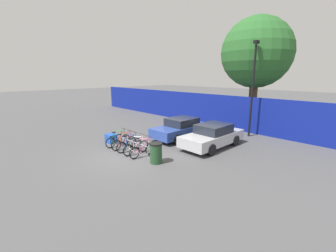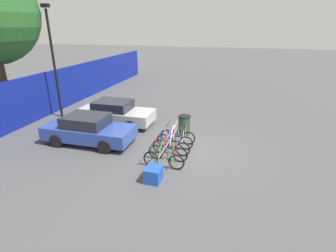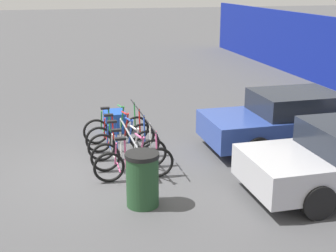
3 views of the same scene
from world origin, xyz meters
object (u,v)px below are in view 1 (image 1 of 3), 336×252
Objects in this scene: cargo_crate at (111,138)px; tree_behind_hoarding at (257,53)px; bicycle_blue at (129,145)px; car_silver at (212,136)px; bicycle_red at (124,143)px; bicycle_white at (136,147)px; car_blue at (181,128)px; bicycle_pink at (143,150)px; lamp_post at (253,85)px; bicycle_green at (118,140)px; bike_rack at (132,143)px; trash_bin at (156,153)px.

cargo_crate is 12.78m from tree_behind_hoarding.
bicycle_blue is 0.39× the size of car_silver.
bicycle_red is 1.22m from bicycle_white.
tree_behind_hoarding reaches higher than bicycle_white.
car_silver is at bearing 60.29° from bicycle_white.
car_silver is at bearing 38.37° from cargo_crate.
cargo_crate is at bearing -120.26° from car_blue.
bicycle_pink is 8.83m from lamp_post.
bicycle_green is 9.68m from lamp_post.
lamp_post is (0.40, 3.89, 2.90)m from car_silver.
bicycle_pink is at bearing -1.59° from cargo_crate.
cargo_crate is at bearing 176.78° from bicycle_green.
bicycle_green is 1.00× the size of bicycle_pink.
bicycle_white is (1.86, 0.00, 0.00)m from bicycle_green.
bicycle_green is 2.44m from bicycle_pink.
bike_rack is at bearing -112.40° from lamp_post.
bicycle_green reaches higher than cargo_crate.
car_silver reaches higher than bike_rack.
bicycle_blue is 9.19m from lamp_post.
cargo_crate is (-0.99, 0.10, -0.10)m from bicycle_green.
trash_bin is (2.24, -4.22, -0.17)m from car_blue.
bicycle_blue is (0.56, 0.00, 0.00)m from bicycle_red.
car_silver is (4.05, 4.08, 0.31)m from bicycle_green.
car_blue and car_silver have the same top height.
bike_rack is at bearing 14.55° from bicycle_red.
trash_bin is 4.62m from cargo_crate.
bicycle_blue is at bearing -92.50° from car_blue.
bicycle_pink is (1.24, 0.00, 0.00)m from bicycle_blue.
bike_rack is 9.02m from lamp_post.
bicycle_red and bicycle_white have the same top height.
bicycle_white and bicycle_pink have the same top height.
bicycle_green reaches higher than trash_bin.
bicycle_red is 1.66× the size of trash_bin.
bike_rack reaches higher than cargo_crate.
car_blue reaches higher than bicycle_white.
car_blue is 6.15× the size of cargo_crate.
bicycle_green is 12.53m from tree_behind_hoarding.
bicycle_pink is at bearing -93.91° from tree_behind_hoarding.
bicycle_pink is (0.58, 0.00, 0.00)m from bicycle_white.
car_silver reaches higher than cargo_crate.
bicycle_green is 1.86m from bicycle_white.
cargo_crate is at bearing -178.62° from bike_rack.
bicycle_blue is 2.44× the size of cargo_crate.
cargo_crate is at bearing -178.61° from bicycle_pink.
lamp_post is (2.00, 7.97, 3.22)m from bicycle_pink.
bicycle_red is 1.00× the size of bicycle_pink.
lamp_post reaches higher than bicycle_red.
lamp_post is (3.25, 7.97, 3.22)m from bicycle_blue.
bicycle_blue is 0.20× the size of tree_behind_hoarding.
tree_behind_hoarding is at bearing 89.07° from bicycle_pink.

